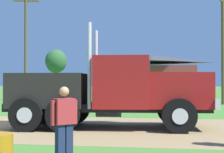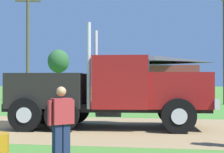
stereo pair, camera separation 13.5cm
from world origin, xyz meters
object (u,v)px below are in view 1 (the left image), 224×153
visitor_standing_near (64,121)px  utility_pole_near (26,44)px  truck_foreground_white (109,92)px  utility_pole_far (223,45)px  shed_building (152,76)px

visitor_standing_near → utility_pole_near: size_ratio=0.17×
truck_foreground_white → utility_pole_far: size_ratio=0.92×
visitor_standing_near → utility_pole_far: 19.97m
shed_building → utility_pole_far: 18.11m
truck_foreground_white → utility_pole_far: utility_pole_far is taller
utility_pole_near → shed_building: bearing=54.3°
shed_building → truck_foreground_white: bearing=-91.7°
shed_building → utility_pole_far: size_ratio=1.33×
visitor_standing_near → utility_pole_near: bearing=114.5°
visitor_standing_near → utility_pole_far: bearing=70.3°
visitor_standing_near → shed_building: size_ratio=0.15×
utility_pole_near → utility_pole_far: size_ratio=1.14×
truck_foreground_white → shed_building: (0.90, 30.48, 1.07)m
visitor_standing_near → shed_building: bearing=88.2°
truck_foreground_white → visitor_standing_near: 5.18m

